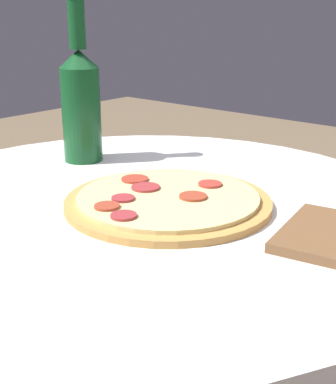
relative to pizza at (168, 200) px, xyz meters
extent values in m
cylinder|color=white|center=(0.04, 0.01, -0.02)|extent=(0.83, 0.83, 0.02)
cylinder|color=#C68E47|center=(0.00, 0.00, 0.00)|extent=(0.29, 0.29, 0.01)
cylinder|color=beige|center=(0.00, 0.00, 0.01)|extent=(0.26, 0.26, 0.01)
cylinder|color=#A53F28|center=(-0.03, -0.01, 0.01)|extent=(0.04, 0.04, 0.00)
cylinder|color=#B1382D|center=(-0.02, -0.07, 0.01)|extent=(0.04, 0.04, 0.00)
cylinder|color=#A23135|center=(-0.01, 0.10, 0.01)|extent=(0.03, 0.03, 0.00)
cylinder|color=#A33034|center=(0.03, 0.05, 0.01)|extent=(0.03, 0.03, 0.00)
cylinder|color=#AA3726|center=(0.08, -0.02, 0.01)|extent=(0.04, 0.04, 0.00)
cylinder|color=#A23334|center=(0.04, 0.00, 0.01)|extent=(0.04, 0.04, 0.00)
cylinder|color=#A63E28|center=(0.03, 0.09, 0.01)|extent=(0.03, 0.03, 0.00)
cylinder|color=#144C23|center=(0.27, -0.08, 0.08)|extent=(0.07, 0.07, 0.17)
cone|color=#144C23|center=(0.27, -0.08, 0.17)|extent=(0.07, 0.07, 0.03)
cylinder|color=#144C23|center=(0.27, -0.08, 0.23)|extent=(0.03, 0.03, 0.08)
camera|label=1|loc=(-0.46, 0.54, 0.26)|focal=50.00mm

